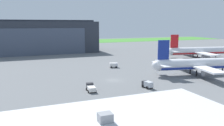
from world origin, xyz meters
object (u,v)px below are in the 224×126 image
stair_truck (114,65)px  baggage_tug (147,84)px  airliner_far_left (198,51)px  ops_van (91,88)px  airliner_near_left (197,64)px  maintenance_hangar (32,37)px

stair_truck → baggage_tug: bearing=-94.9°
airliner_far_left → baggage_tug: bearing=-143.7°
ops_van → airliner_far_left: bearing=27.8°
airliner_far_left → stair_truck: bearing=-170.6°
airliner_near_left → baggage_tug: bearing=-162.0°
maintenance_hangar → baggage_tug: size_ratio=22.35×
maintenance_hangar → ops_van: 103.81m
airliner_near_left → stair_truck: bearing=133.5°
baggage_tug → airliner_near_left: bearing=18.0°
stair_truck → ops_van: (-20.34, -31.69, -0.15)m
maintenance_hangar → airliner_near_left: bearing=-60.0°
baggage_tug → maintenance_hangar: bearing=104.9°
maintenance_hangar → ops_van: bearing=-83.9°
baggage_tug → stair_truck: bearing=85.1°
maintenance_hangar → airliner_near_left: size_ratio=2.34×
stair_truck → baggage_tug: (-3.00, -35.10, -0.01)m
maintenance_hangar → ops_van: (10.93, -102.77, -9.76)m
airliner_near_left → stair_truck: 36.07m
airliner_near_left → stair_truck: size_ratio=9.20×
maintenance_hangar → baggage_tug: bearing=-75.1°
maintenance_hangar → stair_truck: 78.25m
airliner_near_left → ops_van: 45.54m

